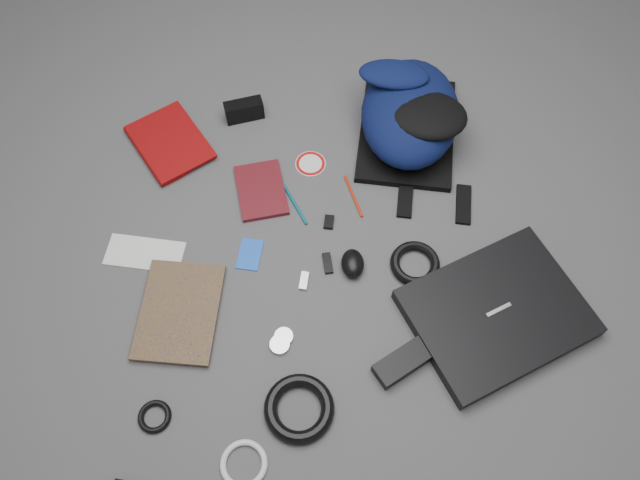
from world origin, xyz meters
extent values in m
plane|color=#4F4F51|center=(0.00, 0.00, 0.00)|extent=(4.00, 4.00, 0.00)
cube|color=black|center=(0.37, -0.30, 0.02)|extent=(0.47, 0.40, 0.04)
imported|color=maroon|center=(-0.42, 0.38, 0.01)|extent=(0.25, 0.29, 0.03)
imported|color=#AB780C|center=(-0.48, -0.07, 0.01)|extent=(0.27, 0.31, 0.02)
cube|color=white|center=(-0.45, 0.08, 0.00)|extent=(0.22, 0.16, 0.00)
cube|color=#460D13|center=(-0.12, 0.20, 0.01)|extent=(0.13, 0.18, 0.01)
cube|color=black|center=(-0.11, 0.46, 0.03)|extent=(0.11, 0.04, 0.06)
cylinder|color=white|center=(0.04, 0.25, 0.00)|extent=(0.09, 0.09, 0.00)
cylinder|color=#0C5A6C|center=(-0.04, 0.13, 0.00)|extent=(0.04, 0.14, 0.01)
cylinder|color=red|center=(0.12, 0.12, 0.00)|extent=(0.02, 0.14, 0.01)
cube|color=blue|center=(-0.19, 0.01, 0.00)|extent=(0.09, 0.11, 0.00)
cube|color=black|center=(0.00, -0.06, 0.01)|extent=(0.03, 0.06, 0.01)
cube|color=#B0B1B3|center=(-0.07, -0.10, 0.00)|extent=(0.04, 0.05, 0.01)
cube|color=black|center=(0.04, 0.05, 0.01)|extent=(0.04, 0.05, 0.01)
ellipsoid|color=black|center=(0.06, -0.09, 0.02)|extent=(0.07, 0.09, 0.04)
cylinder|color=silver|center=(-0.15, -0.23, 0.01)|extent=(0.06, 0.06, 0.01)
cylinder|color=silver|center=(-0.16, -0.25, 0.01)|extent=(0.06, 0.06, 0.01)
torus|color=black|center=(0.22, -0.12, 0.01)|extent=(0.13, 0.13, 0.02)
cube|color=black|center=(0.11, -0.36, 0.02)|extent=(0.15, 0.10, 0.03)
torus|color=black|center=(-0.15, -0.41, 0.02)|extent=(0.21, 0.21, 0.03)
torus|color=black|center=(-0.47, -0.35, 0.01)|extent=(0.08, 0.08, 0.01)
torus|color=silver|center=(-0.30, -0.50, 0.01)|extent=(0.13, 0.13, 0.01)
camera|label=1|loc=(-0.19, -0.75, 1.44)|focal=35.00mm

